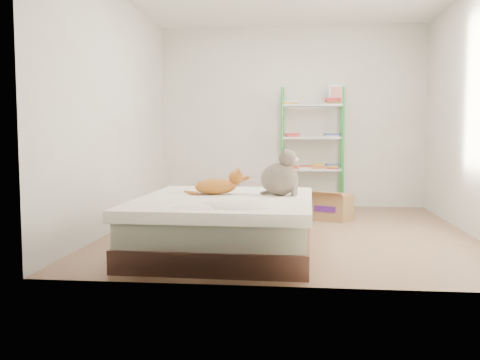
# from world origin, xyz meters

# --- Properties ---
(room) EXTENTS (3.81, 4.21, 2.61)m
(room) POSITION_xyz_m (0.00, 0.00, 1.30)
(room) COLOR #8F6952
(room) RESTS_ON ground
(bed) EXTENTS (1.58, 1.96, 0.49)m
(bed) POSITION_xyz_m (-0.55, -1.02, 0.25)
(bed) COLOR brown
(bed) RESTS_ON ground
(orange_cat) EXTENTS (0.52, 0.39, 0.19)m
(orange_cat) POSITION_xyz_m (-0.67, -0.80, 0.58)
(orange_cat) COLOR #C48930
(orange_cat) RESTS_ON bed
(grey_cat) EXTENTS (0.42, 0.37, 0.43)m
(grey_cat) POSITION_xyz_m (-0.07, -0.81, 0.71)
(grey_cat) COLOR slate
(grey_cat) RESTS_ON bed
(shelf_unit) EXTENTS (0.89, 0.36, 1.74)m
(shelf_unit) POSITION_xyz_m (0.31, 1.88, 0.84)
(shelf_unit) COLOR green
(shelf_unit) RESTS_ON ground
(cardboard_box) EXTENTS (0.58, 0.60, 0.37)m
(cardboard_box) POSITION_xyz_m (0.51, 0.85, 0.16)
(cardboard_box) COLOR #A37C50
(cardboard_box) RESTS_ON ground
(white_bin) EXTENTS (0.39, 0.35, 0.41)m
(white_bin) POSITION_xyz_m (-0.55, 1.83, 0.21)
(white_bin) COLOR beige
(white_bin) RESTS_ON ground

